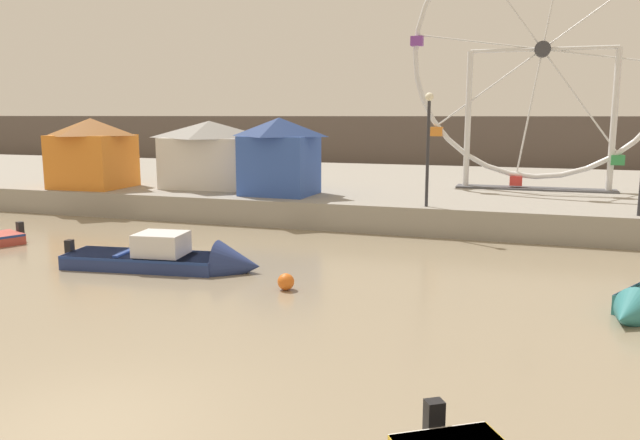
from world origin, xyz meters
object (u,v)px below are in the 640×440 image
Objects in this scene: carnival_booth_orange_canopy at (92,152)px; carnival_booth_white_ticket at (210,153)px; motorboat_navy_blue at (180,259)px; ferris_wheel_white_frame at (542,54)px; carnival_booth_blue_tent at (279,155)px; promenade_lamp_far at (428,133)px; mooring_buoy_orange at (286,282)px.

carnival_booth_white_ticket is at bearing 16.11° from carnival_booth_orange_canopy.
motorboat_navy_blue is 11.98m from carnival_booth_white_ticket.
ferris_wheel_white_frame reaches higher than motorboat_navy_blue.
carnival_booth_blue_tent is 0.91× the size of carnival_booth_orange_canopy.
carnival_booth_blue_tent is 9.45m from carnival_booth_orange_canopy.
carnival_booth_orange_canopy is 16.15m from promenade_lamp_far.
motorboat_navy_blue is 0.51× the size of ferris_wheel_white_frame.
carnival_booth_white_ticket is 1.41× the size of carnival_booth_blue_tent.
carnival_booth_orange_canopy is at bearing -165.66° from carnival_booth_white_ticket.
carnival_booth_orange_canopy is (-5.32, -1.74, 0.06)m from carnival_booth_white_ticket.
promenade_lamp_far reaches higher than carnival_booth_white_ticket.
promenade_lamp_far reaches higher than carnival_booth_orange_canopy.
mooring_buoy_orange is at bearing -65.14° from carnival_booth_blue_tent.
mooring_buoy_orange is (-6.20, -15.78, -6.97)m from ferris_wheel_white_frame.
carnival_booth_white_ticket is (-4.72, 10.74, 2.41)m from motorboat_navy_blue.
carnival_booth_blue_tent is at bearing -0.19° from carnival_booth_orange_canopy.
promenade_lamp_far is at bearing -119.16° from ferris_wheel_white_frame.
mooring_buoy_orange is at bearing -111.45° from ferris_wheel_white_frame.
carnival_booth_blue_tent is 6.88m from promenade_lamp_far.
promenade_lamp_far is at bearing 75.44° from mooring_buoy_orange.
ferris_wheel_white_frame is at bearing 29.34° from carnival_booth_blue_tent.
carnival_booth_orange_canopy reaches higher than carnival_booth_white_ticket.
carnival_booth_blue_tent is at bearing -152.69° from ferris_wheel_white_frame.
carnival_booth_white_ticket is 1.11× the size of promenade_lamp_far.
carnival_booth_orange_canopy is at bearing 144.00° from mooring_buoy_orange.
carnival_booth_white_ticket reaches higher than mooring_buoy_orange.
motorboat_navy_blue is at bearing -70.11° from carnival_booth_white_ticket.
promenade_lamp_far is (-3.93, -7.04, -3.37)m from ferris_wheel_white_frame.
carnival_booth_orange_canopy is (-10.03, 9.00, 2.48)m from motorboat_navy_blue.
carnival_booth_blue_tent reaches higher than carnival_booth_white_ticket.
mooring_buoy_orange is at bearing -58.04° from carnival_booth_white_ticket.
mooring_buoy_orange is (-2.27, -8.73, -3.60)m from promenade_lamp_far.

